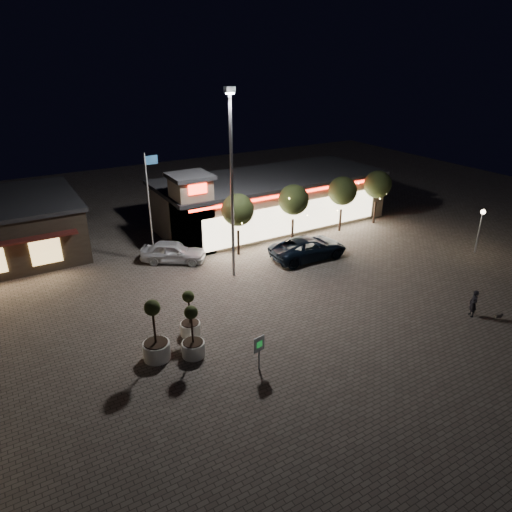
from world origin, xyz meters
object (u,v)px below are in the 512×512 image
pedestrian (473,304)px  white_sedan (173,252)px  valet_sign (259,347)px  planter_left (156,341)px  pickup_truck (308,248)px  planter_mid (193,341)px

pedestrian → white_sedan: bearing=-116.4°
pedestrian → valet_sign: bearing=-72.6°
valet_sign → planter_left: bearing=139.7°
pedestrian → valet_sign: (-13.32, 2.06, 0.50)m
white_sedan → pedestrian: size_ratio=2.88×
valet_sign → white_sedan: bearing=85.9°
pickup_truck → planter_left: (-14.00, -6.17, 0.21)m
pedestrian → planter_left: size_ratio=0.49×
planter_mid → valet_sign: 3.55m
pickup_truck → pedestrian: 12.08m
valet_sign → pedestrian: bearing=-8.8°
pickup_truck → planter_mid: size_ratio=2.05×
planter_left → planter_mid: bearing=-23.1°
planter_left → valet_sign: size_ratio=1.78×
white_sedan → pedestrian: 20.25m
pickup_truck → white_sedan: size_ratio=1.26×
pedestrian → valet_sign: size_ratio=0.87×
white_sedan → planter_left: size_ratio=1.41×
pickup_truck → pedestrian: pickup_truck is taller
pedestrian → planter_left: planter_left is taller
pedestrian → pickup_truck: bearing=-137.9°
white_sedan → valet_sign: size_ratio=2.50×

